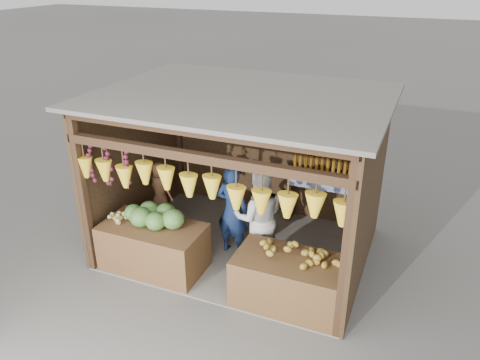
% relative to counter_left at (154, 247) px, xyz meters
% --- Properties ---
extents(ground, '(80.00, 80.00, 0.00)m').
position_rel_counter_left_xyz_m(ground, '(1.05, 1.05, -0.38)').
color(ground, '#514F49').
rests_on(ground, ground).
extents(stall_structure, '(4.30, 3.30, 2.66)m').
position_rel_counter_left_xyz_m(stall_structure, '(1.01, 1.01, 1.29)').
color(stall_structure, slate).
rests_on(stall_structure, ground).
extents(back_shelf, '(1.25, 0.32, 1.32)m').
position_rel_counter_left_xyz_m(back_shelf, '(2.10, 2.34, 0.49)').
color(back_shelf, '#382314').
rests_on(back_shelf, ground).
extents(counter_left, '(1.59, 0.85, 0.76)m').
position_rel_counter_left_xyz_m(counter_left, '(0.00, 0.00, 0.00)').
color(counter_left, '#51351B').
rests_on(counter_left, ground).
extents(counter_right, '(1.62, 0.85, 0.74)m').
position_rel_counter_left_xyz_m(counter_right, '(2.25, -0.01, -0.01)').
color(counter_right, '#4A3218').
rests_on(counter_right, ground).
extents(stool, '(0.34, 0.34, 0.32)m').
position_rel_counter_left_xyz_m(stool, '(-0.49, 1.06, -0.22)').
color(stool, black).
rests_on(stool, ground).
extents(man_standing, '(0.63, 0.46, 1.58)m').
position_rel_counter_left_xyz_m(man_standing, '(0.97, 0.87, 0.41)').
color(man_standing, '#14244B').
rests_on(man_standing, ground).
extents(woman_standing, '(1.00, 0.90, 1.67)m').
position_rel_counter_left_xyz_m(woman_standing, '(1.47, 0.75, 0.46)').
color(woman_standing, silver).
rests_on(woman_standing, ground).
extents(vendor_seated, '(0.57, 0.46, 1.01)m').
position_rel_counter_left_xyz_m(vendor_seated, '(-0.49, 1.06, 0.44)').
color(vendor_seated, brown).
rests_on(vendor_seated, stool).
extents(melon_pile, '(1.00, 0.50, 0.32)m').
position_rel_counter_left_xyz_m(melon_pile, '(-0.00, 0.06, 0.54)').
color(melon_pile, '#235115').
rests_on(melon_pile, counter_left).
extents(tanfruit_pile, '(0.34, 0.40, 0.13)m').
position_rel_counter_left_xyz_m(tanfruit_pile, '(-0.60, -0.05, 0.44)').
color(tanfruit_pile, olive).
rests_on(tanfruit_pile, counter_left).
extents(mango_pile, '(1.40, 0.64, 0.22)m').
position_rel_counter_left_xyz_m(mango_pile, '(2.35, 0.02, 0.47)').
color(mango_pile, '#AF4D17').
rests_on(mango_pile, counter_right).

